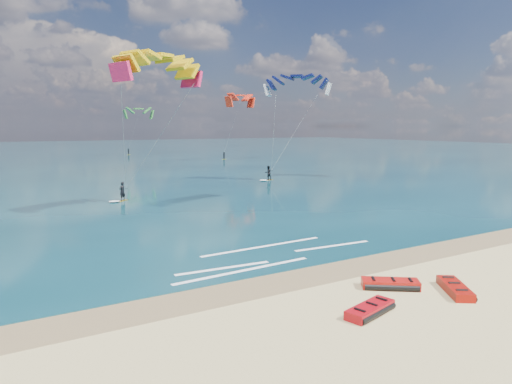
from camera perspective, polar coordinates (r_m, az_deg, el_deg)
ground at (r=53.95m, az=-18.27°, el=0.90°), size 320.00×320.00×0.00m
wet_sand_strip at (r=20.03m, az=5.10°, el=-10.70°), size 320.00×2.40×0.01m
sea at (r=117.11m, az=-24.91°, el=4.29°), size 320.00×200.00×0.04m
packed_kite_left at (r=16.93m, az=14.05°, el=-14.58°), size 2.56×1.60×0.38m
packed_kite_mid at (r=19.62m, az=16.42°, el=-11.44°), size 2.66×2.35×0.41m
packed_kite_right at (r=20.00m, az=23.58°, el=-11.43°), size 2.27×2.65×0.39m
kitesurfer_main at (r=37.64m, az=-14.30°, el=8.34°), size 7.71×9.51×13.02m
kitesurfer_far at (r=54.32m, az=3.62°, el=9.34°), size 8.67×6.58×13.76m
shoreline_foam at (r=22.99m, az=1.28°, el=-8.06°), size 12.07×3.66×0.01m
distant_kites at (r=90.91m, az=-27.76°, el=6.63°), size 81.76×34.08×12.18m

